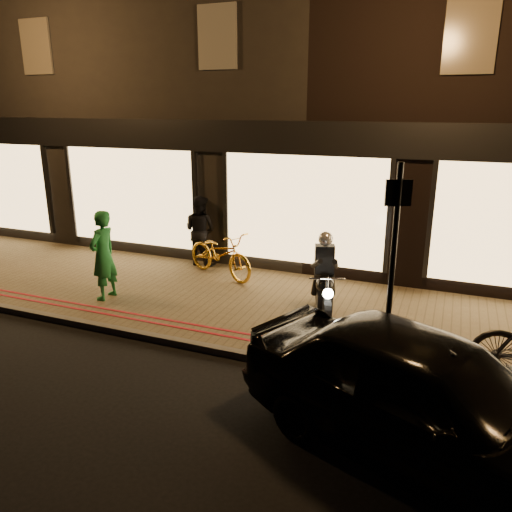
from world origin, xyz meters
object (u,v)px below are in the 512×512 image
(motorcycle, at_px, (324,286))
(bicycle_gold, at_px, (220,254))
(person_green, at_px, (103,255))
(parked_car, at_px, (426,398))
(sign_post, at_px, (393,260))

(motorcycle, xyz_separation_m, bicycle_gold, (-2.73, 1.41, -0.09))
(motorcycle, bearing_deg, person_green, 170.03)
(person_green, relative_size, parked_car, 0.40)
(motorcycle, bearing_deg, parked_car, -76.11)
(bicycle_gold, distance_m, person_green, 2.58)
(motorcycle, distance_m, parked_car, 3.60)
(motorcycle, distance_m, sign_post, 2.21)
(sign_post, height_order, parked_car, sign_post)
(sign_post, distance_m, person_green, 5.67)
(bicycle_gold, relative_size, parked_car, 0.45)
(bicycle_gold, distance_m, parked_car, 6.44)
(person_green, bearing_deg, sign_post, 83.74)
(person_green, bearing_deg, bicycle_gold, 145.20)
(bicycle_gold, xyz_separation_m, parked_car, (4.66, -4.45, 0.11))
(person_green, distance_m, parked_car, 6.65)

